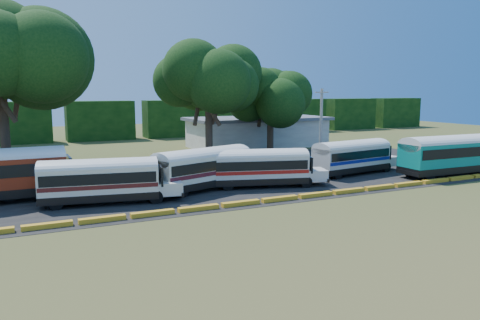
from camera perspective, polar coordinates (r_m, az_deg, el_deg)
name	(u,v)px	position (r m, az deg, el deg)	size (l,w,h in m)	color
ground	(226,212)	(29.91, -1.69, -6.30)	(160.00, 160.00, 0.00)	#344A18
asphalt_strip	(181,178)	(41.21, -7.20, -2.23)	(64.00, 24.00, 0.02)	black
curb	(220,206)	(30.77, -2.45, -5.60)	(53.70, 0.45, 0.30)	#F1A81C
terminal_building	(258,132)	(64.03, 2.15, 3.48)	(19.00, 9.00, 4.00)	silver
treeline_backdrop	(100,121)	(75.51, -16.68, 4.63)	(130.00, 4.00, 6.00)	black
bus_cream_west	(103,178)	(32.88, -16.41, -2.17)	(9.67, 3.90, 3.09)	black
bus_cream_east	(205,166)	(36.23, -4.27, -0.74)	(10.14, 5.45, 3.25)	black
bus_white_red	(262,166)	(37.11, 2.67, -0.68)	(9.54, 4.69, 3.05)	black
bus_white_blue	(353,155)	(43.94, 13.63, 0.58)	(9.75, 3.69, 3.13)	black
bus_teal	(449,153)	(45.90, 24.16, 0.82)	(11.18, 3.04, 3.65)	black
tree_center	(208,80)	(51.19, -3.87, 9.69)	(8.88, 8.88, 12.02)	#35251A
tree_east	(271,93)	(57.72, 3.76, 8.19)	(7.98, 7.98, 10.32)	#35251A
utility_pole	(321,125)	(49.97, 9.85, 4.23)	(1.60, 0.30, 7.82)	gray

